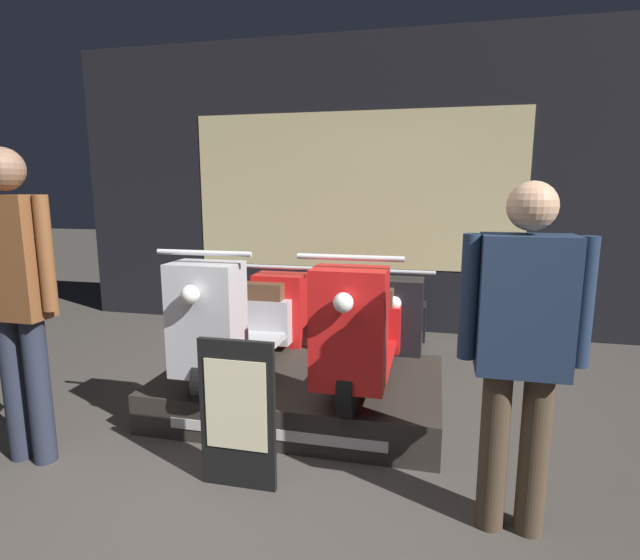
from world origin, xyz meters
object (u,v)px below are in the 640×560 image
object	(u,v)px
person_right_browsing	(522,338)
scooter_backrow_1	(400,324)
scooter_display_left	(239,322)
price_sign_board	(237,414)
scooter_backrow_0	(297,317)
scooter_display_right	(362,331)
person_left_browsing	(15,286)

from	to	relation	value
person_right_browsing	scooter_backrow_1	bearing A→B (deg)	107.41
scooter_display_left	price_sign_board	distance (m)	1.03
scooter_backrow_0	price_sign_board	distance (m)	2.18
scooter_display_right	price_sign_board	world-z (taller)	scooter_display_right
scooter_display_right	scooter_backrow_0	world-z (taller)	scooter_display_right
person_left_browsing	scooter_display_right	bearing A→B (deg)	27.78
scooter_backrow_1	scooter_display_left	bearing A→B (deg)	-130.76
scooter_display_left	person_left_browsing	bearing A→B (deg)	-134.20
scooter_display_left	price_sign_board	world-z (taller)	scooter_display_left
scooter_display_right	scooter_display_left	bearing A→B (deg)	180.00
person_left_browsing	person_right_browsing	size ratio (longest dim) A/B	1.11
person_right_browsing	scooter_backrow_0	bearing A→B (deg)	127.33
person_right_browsing	price_sign_board	distance (m)	1.47
person_left_browsing	person_right_browsing	world-z (taller)	person_left_browsing
scooter_display_right	person_right_browsing	xyz separation A→B (m)	(0.85, -0.96, 0.30)
scooter_backrow_0	scooter_backrow_1	bearing A→B (deg)	0.00
scooter_display_left	scooter_display_right	distance (m)	0.89
scooter_backrow_1	scooter_display_right	bearing A→B (deg)	-97.88
scooter_backrow_0	person_left_browsing	world-z (taller)	person_left_browsing
person_right_browsing	price_sign_board	xyz separation A→B (m)	(-1.37, 0.02, -0.52)
scooter_backrow_0	scooter_backrow_1	distance (m)	0.98
person_left_browsing	price_sign_board	distance (m)	1.44
person_left_browsing	person_right_browsing	bearing A→B (deg)	-0.00
scooter_display_left	scooter_backrow_1	world-z (taller)	scooter_display_left
person_left_browsing	scooter_backrow_1	bearing A→B (deg)	47.68
scooter_display_right	person_left_browsing	world-z (taller)	person_left_browsing
scooter_display_left	scooter_backrow_1	size ratio (longest dim) A/B	1.00
scooter_display_left	person_left_browsing	world-z (taller)	person_left_browsing
scooter_display_left	scooter_backrow_0	xyz separation A→B (m)	(0.08, 1.22, -0.27)
scooter_backrow_0	person_left_browsing	xyz separation A→B (m)	(-1.01, -2.18, 0.68)
person_left_browsing	price_sign_board	world-z (taller)	person_left_browsing
scooter_display_left	person_left_browsing	size ratio (longest dim) A/B	0.86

